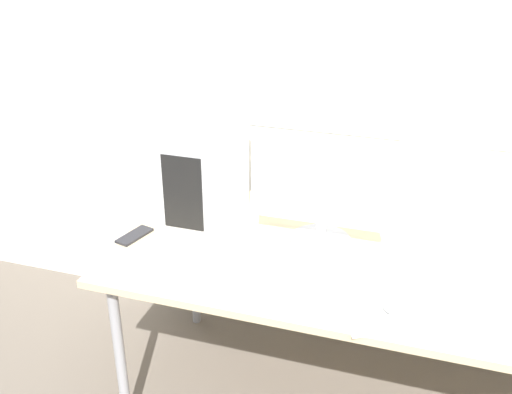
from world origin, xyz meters
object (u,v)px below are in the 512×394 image
Objects in this scene: keyboard at (300,285)px; cell_phone at (134,236)px; mouse at (392,303)px; monitor_main at (323,192)px; pc_tower at (205,171)px.

keyboard is 0.71m from cell_phone.
mouse is at bearing 5.71° from cell_phone.
monitor_main is 0.49m from mouse.
mouse is (0.30, -0.34, -0.20)m from monitor_main.
pc_tower is 1.07× the size of keyboard.
pc_tower is 2.86× the size of cell_phone.
cell_phone is at bearing -165.67° from monitor_main.
monitor_main is at bearing 132.14° from mouse.
mouse is at bearing -47.86° from monitor_main.
cell_phone is at bearing 168.44° from keyboard.
mouse is at bearing -23.79° from pc_tower.
monitor_main reaches higher than keyboard.
pc_tower reaches higher than cell_phone.
keyboard is at bearing 3.21° from cell_phone.
mouse is at bearing -3.27° from keyboard.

